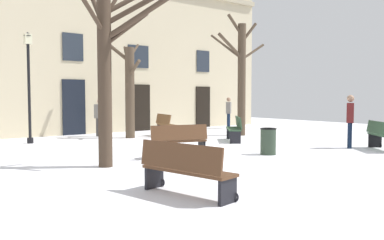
{
  "coord_description": "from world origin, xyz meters",
  "views": [
    {
      "loc": [
        -8.18,
        -9.09,
        1.7
      ],
      "look_at": [
        0.0,
        1.59,
        0.89
      ],
      "focal_mm": 37.64,
      "sensor_mm": 36.0,
      "label": 1
    }
  ],
  "objects_px": {
    "bench_back_to_back_left": "(166,125)",
    "person_crossing_plaza": "(99,116)",
    "bench_near_center_tree": "(185,169)",
    "streetlamp": "(29,76)",
    "bench_facing_shops": "(383,135)",
    "bench_back_to_back_right": "(235,128)",
    "bench_far_corner": "(178,141)",
    "litter_bin": "(268,141)",
    "person_strolling": "(229,111)",
    "tree_left_of_center": "(129,88)",
    "tree_near_facade": "(241,74)",
    "tree_right_of_center": "(109,62)",
    "person_by_shop_door": "(350,119)"
  },
  "relations": [
    {
      "from": "bench_back_to_back_left",
      "to": "bench_far_corner",
      "type": "xyz_separation_m",
      "value": [
        -3.02,
        -5.08,
        -0.02
      ]
    },
    {
      "from": "litter_bin",
      "to": "person_by_shop_door",
      "type": "distance_m",
      "value": 3.29
    },
    {
      "from": "bench_far_corner",
      "to": "tree_right_of_center",
      "type": "bearing_deg",
      "value": 19.78
    },
    {
      "from": "bench_back_to_back_right",
      "to": "bench_back_to_back_left",
      "type": "bearing_deg",
      "value": -123.3
    },
    {
      "from": "tree_right_of_center",
      "to": "streetlamp",
      "type": "relative_size",
      "value": 1.26
    },
    {
      "from": "bench_facing_shops",
      "to": "bench_back_to_back_right",
      "type": "bearing_deg",
      "value": 61.97
    },
    {
      "from": "streetlamp",
      "to": "person_strolling",
      "type": "xyz_separation_m",
      "value": [
        10.17,
        0.56,
        -1.52
      ]
    },
    {
      "from": "person_crossing_plaza",
      "to": "person_strolling",
      "type": "distance_m",
      "value": 7.13
    },
    {
      "from": "tree_left_of_center",
      "to": "person_strolling",
      "type": "relative_size",
      "value": 2.52
    },
    {
      "from": "tree_near_facade",
      "to": "person_crossing_plaza",
      "type": "relative_size",
      "value": 3.23
    },
    {
      "from": "tree_left_of_center",
      "to": "bench_back_to_back_right",
      "type": "relative_size",
      "value": 2.5
    },
    {
      "from": "tree_right_of_center",
      "to": "bench_facing_shops",
      "type": "distance_m",
      "value": 8.72
    },
    {
      "from": "tree_left_of_center",
      "to": "bench_back_to_back_left",
      "type": "relative_size",
      "value": 2.52
    },
    {
      "from": "bench_back_to_back_left",
      "to": "bench_far_corner",
      "type": "relative_size",
      "value": 0.96
    },
    {
      "from": "tree_left_of_center",
      "to": "tree_right_of_center",
      "type": "bearing_deg",
      "value": -122.66
    },
    {
      "from": "tree_right_of_center",
      "to": "litter_bin",
      "type": "height_order",
      "value": "tree_right_of_center"
    },
    {
      "from": "streetlamp",
      "to": "bench_near_center_tree",
      "type": "bearing_deg",
      "value": -90.7
    },
    {
      "from": "tree_right_of_center",
      "to": "bench_far_corner",
      "type": "bearing_deg",
      "value": 4.13
    },
    {
      "from": "bench_facing_shops",
      "to": "tree_right_of_center",
      "type": "bearing_deg",
      "value": 112.31
    },
    {
      "from": "bench_facing_shops",
      "to": "tree_left_of_center",
      "type": "bearing_deg",
      "value": 68.37
    },
    {
      "from": "bench_facing_shops",
      "to": "person_by_shop_door",
      "type": "bearing_deg",
      "value": 62.36
    },
    {
      "from": "bench_back_to_back_left",
      "to": "litter_bin",
      "type": "bearing_deg",
      "value": -172.94
    },
    {
      "from": "bench_facing_shops",
      "to": "bench_near_center_tree",
      "type": "xyz_separation_m",
      "value": [
        -8.35,
        -0.9,
        -0.0
      ]
    },
    {
      "from": "tree_right_of_center",
      "to": "litter_bin",
      "type": "bearing_deg",
      "value": -12.04
    },
    {
      "from": "bench_back_to_back_right",
      "to": "bench_near_center_tree",
      "type": "relative_size",
      "value": 0.88
    },
    {
      "from": "litter_bin",
      "to": "streetlamp",
      "type": "bearing_deg",
      "value": 123.51
    },
    {
      "from": "streetlamp",
      "to": "bench_far_corner",
      "type": "distance_m",
      "value": 6.66
    },
    {
      "from": "tree_left_of_center",
      "to": "bench_facing_shops",
      "type": "height_order",
      "value": "tree_left_of_center"
    },
    {
      "from": "bench_far_corner",
      "to": "bench_facing_shops",
      "type": "height_order",
      "value": "bench_far_corner"
    },
    {
      "from": "bench_back_to_back_left",
      "to": "person_by_shop_door",
      "type": "bearing_deg",
      "value": -146.83
    },
    {
      "from": "bench_facing_shops",
      "to": "person_strolling",
      "type": "relative_size",
      "value": 0.94
    },
    {
      "from": "person_crossing_plaza",
      "to": "bench_back_to_back_left",
      "type": "bearing_deg",
      "value": -159.93
    },
    {
      "from": "bench_near_center_tree",
      "to": "streetlamp",
      "type": "bearing_deg",
      "value": -12.04
    },
    {
      "from": "bench_back_to_back_left",
      "to": "person_crossing_plaza",
      "type": "relative_size",
      "value": 1.03
    },
    {
      "from": "bench_back_to_back_left",
      "to": "bench_facing_shops",
      "type": "distance_m",
      "value": 8.3
    },
    {
      "from": "person_crossing_plaza",
      "to": "person_strolling",
      "type": "relative_size",
      "value": 0.98
    },
    {
      "from": "tree_left_of_center",
      "to": "tree_right_of_center",
      "type": "height_order",
      "value": "tree_right_of_center"
    },
    {
      "from": "tree_near_facade",
      "to": "person_by_shop_door",
      "type": "distance_m",
      "value": 5.49
    },
    {
      "from": "tree_near_facade",
      "to": "bench_back_to_back_right",
      "type": "relative_size",
      "value": 3.13
    },
    {
      "from": "bench_back_to_back_left",
      "to": "person_crossing_plaza",
      "type": "distance_m",
      "value": 2.84
    },
    {
      "from": "tree_right_of_center",
      "to": "tree_near_facade",
      "type": "height_order",
      "value": "tree_near_facade"
    },
    {
      "from": "tree_left_of_center",
      "to": "tree_right_of_center",
      "type": "relative_size",
      "value": 0.82
    },
    {
      "from": "streetlamp",
      "to": "bench_far_corner",
      "type": "relative_size",
      "value": 2.33
    },
    {
      "from": "tree_left_of_center",
      "to": "person_by_shop_door",
      "type": "distance_m",
      "value": 8.41
    },
    {
      "from": "tree_right_of_center",
      "to": "person_strolling",
      "type": "distance_m",
      "value": 12.15
    },
    {
      "from": "bench_back_to_back_right",
      "to": "person_strolling",
      "type": "relative_size",
      "value": 1.01
    },
    {
      "from": "bench_back_to_back_right",
      "to": "person_by_shop_door",
      "type": "bearing_deg",
      "value": 60.54
    },
    {
      "from": "tree_near_facade",
      "to": "litter_bin",
      "type": "distance_m",
      "value": 6.11
    },
    {
      "from": "streetlamp",
      "to": "bench_far_corner",
      "type": "height_order",
      "value": "streetlamp"
    },
    {
      "from": "tree_left_of_center",
      "to": "tree_near_facade",
      "type": "distance_m",
      "value": 4.79
    }
  ]
}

